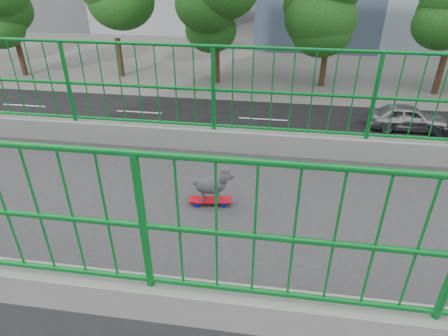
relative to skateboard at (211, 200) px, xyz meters
The scene contains 12 objects.
road 14.71m from the skateboard, behind, with size 18.00×90.00×0.02m, color black.
footbridge 1.84m from the skateboard, 66.44° to the right, with size 3.00×24.00×7.00m.
railing 0.26m from the skateboard, 66.44° to the right, with size 3.00×24.00×1.42m.
street_trees 26.07m from the skateboard, behind, with size 5.30×60.40×7.26m.
skateboard is the anchor object (origin of this frame).
poodle 0.22m from the skateboard, 97.59° to the left, with size 0.22×0.45×0.37m.
car_0 10.28m from the skateboard, 137.25° to the right, with size 1.58×3.93×1.34m, color gray.
car_1 13.76m from the skateboard, 138.12° to the right, with size 1.67×4.78×1.57m, color gray.
car_2 15.89m from the skateboard, 147.69° to the left, with size 2.39×5.18×1.44m, color gray.
car_4 21.35m from the skateboard, 156.56° to the left, with size 1.76×4.37×1.49m, color gray.
car_5 8.78m from the skateboard, 165.73° to the left, with size 1.57×4.51×1.49m, color gray.
car_6 11.17m from the skateboard, behind, with size 2.26×4.91×1.36m, color silver.
Camera 1 is at (3.35, 0.84, 9.50)m, focal length 31.09 mm.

